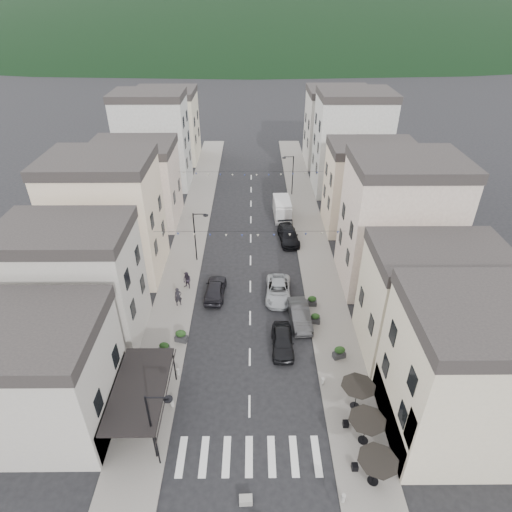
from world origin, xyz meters
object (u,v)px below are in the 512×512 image
(parked_car_a, at_px, (283,341))
(pedestrian_a, at_px, (178,297))
(parked_car_b, at_px, (300,315))
(pedestrian_b, at_px, (187,280))
(parked_car_d, at_px, (288,235))
(parked_car_c, at_px, (278,290))
(parked_car_e, at_px, (215,289))
(delivery_van, at_px, (282,208))

(parked_car_a, height_order, pedestrian_a, pedestrian_a)
(parked_car_b, relative_size, pedestrian_b, 2.58)
(parked_car_d, bearing_deg, parked_car_c, -104.95)
(parked_car_d, distance_m, parked_car_e, 13.63)
(delivery_van, bearing_deg, parked_car_e, -115.58)
(parked_car_c, bearing_deg, pedestrian_b, 174.81)
(parked_car_c, xyz_separation_m, pedestrian_b, (-9.25, 1.36, 0.32))
(parked_car_c, xyz_separation_m, pedestrian_a, (-9.74, -1.41, 0.36))
(pedestrian_a, relative_size, pedestrian_b, 1.04)
(parked_car_d, height_order, delivery_van, delivery_van)
(parked_car_e, bearing_deg, parked_car_a, 133.27)
(delivery_van, bearing_deg, pedestrian_b, -124.90)
(delivery_van, bearing_deg, parked_car_a, -95.01)
(parked_car_b, height_order, pedestrian_b, pedestrian_b)
(pedestrian_a, bearing_deg, parked_car_a, -51.85)
(parked_car_b, height_order, delivery_van, delivery_van)
(parked_car_a, bearing_deg, parked_car_c, 90.51)
(parked_car_a, xyz_separation_m, parked_car_e, (-6.31, 7.41, 0.04))
(parked_car_c, distance_m, pedestrian_a, 9.85)
(delivery_van, height_order, pedestrian_b, delivery_van)
(pedestrian_a, bearing_deg, parked_car_d, 26.38)
(parked_car_b, relative_size, parked_car_c, 0.91)
(pedestrian_b, bearing_deg, delivery_van, 86.56)
(parked_car_e, relative_size, pedestrian_b, 2.55)
(parked_car_e, bearing_deg, parked_car_c, -178.81)
(parked_car_c, bearing_deg, parked_car_b, -61.86)
(parked_car_b, xyz_separation_m, pedestrian_b, (-11.05, 5.22, 0.26))
(delivery_van, bearing_deg, parked_car_c, -96.32)
(parked_car_d, height_order, pedestrian_b, pedestrian_b)
(parked_car_c, bearing_deg, pedestrian_a, -168.62)
(parked_car_e, bearing_deg, parked_car_b, 156.33)
(delivery_van, distance_m, pedestrian_b, 19.50)
(parked_car_a, xyz_separation_m, parked_car_b, (1.80, 3.36, 0.02))
(parked_car_a, distance_m, parked_car_d, 18.45)
(parked_car_b, distance_m, pedestrian_a, 11.81)
(pedestrian_a, bearing_deg, parked_car_e, 3.83)
(parked_car_b, xyz_separation_m, parked_car_e, (-8.11, 4.05, 0.02))
(parked_car_c, height_order, delivery_van, delivery_van)
(parked_car_c, relative_size, pedestrian_b, 2.83)
(parked_car_a, relative_size, parked_car_d, 0.85)
(parked_car_e, xyz_separation_m, delivery_van, (7.72, 17.51, 0.43))
(delivery_van, xyz_separation_m, pedestrian_b, (-10.65, -16.33, -0.19))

